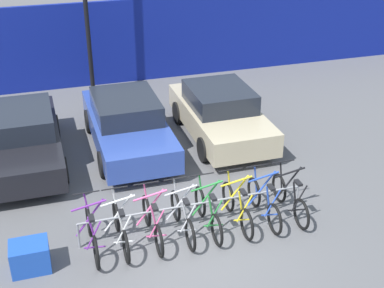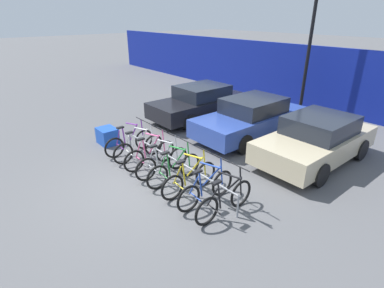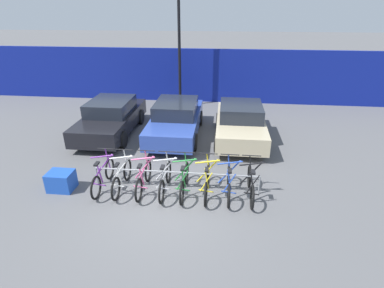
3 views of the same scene
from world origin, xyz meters
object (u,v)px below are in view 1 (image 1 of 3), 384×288
(car_black, at_px, (22,138))
(cargo_crate, at_px, (30,256))
(bicycle_blue, at_px, (264,203))
(bicycle_white, at_px, (121,229))
(bicycle_pink, at_px, (152,223))
(car_beige, at_px, (220,113))
(bicycle_yellow, at_px, (237,208))
(bicycle_purple, at_px, (92,234))
(bicycle_green, at_px, (208,213))
(car_blue, at_px, (127,123))
(bike_rack, at_px, (194,206))
(bicycle_silver, at_px, (183,218))
(bicycle_black, at_px, (290,199))

(car_black, height_order, cargo_crate, car_black)
(bicycle_blue, bearing_deg, bicycle_white, 177.66)
(bicycle_pink, xyz_separation_m, car_beige, (2.84, 3.97, 0.31))
(cargo_crate, bearing_deg, bicycle_yellow, 2.90)
(car_beige, bearing_deg, bicycle_purple, -135.40)
(bicycle_green, distance_m, car_beige, 4.32)
(bicycle_green, bearing_deg, bicycle_yellow, 2.96)
(bicycle_green, height_order, cargo_crate, bicycle_green)
(bicycle_green, xyz_separation_m, car_beige, (1.68, 3.97, 0.31))
(bicycle_purple, distance_m, cargo_crate, 1.19)
(bicycle_green, height_order, bicycle_blue, same)
(bicycle_green, xyz_separation_m, car_blue, (-0.86, 4.06, 0.31))
(bike_rack, bearing_deg, bicycle_pink, -170.64)
(bicycle_green, bearing_deg, car_blue, 104.89)
(bicycle_green, relative_size, car_black, 0.40)
(bicycle_white, distance_m, car_black, 4.36)
(bicycle_green, bearing_deg, bicycle_silver, -177.04)
(bicycle_white, xyz_separation_m, car_blue, (0.93, 4.06, 0.31))
(bicycle_green, relative_size, bicycle_black, 1.00)
(bike_rack, xyz_separation_m, bicycle_black, (2.09, -0.15, -0.12))
(bike_rack, distance_m, bicycle_blue, 1.50)
(bicycle_blue, relative_size, bicycle_black, 1.00)
(car_black, distance_m, car_beige, 5.19)
(bicycle_white, bearing_deg, bicycle_silver, -0.97)
(bicycle_blue, height_order, bicycle_black, same)
(car_black, relative_size, car_blue, 0.98)
(bicycle_green, relative_size, cargo_crate, 2.44)
(bicycle_purple, bearing_deg, car_beige, 47.21)
(cargo_crate, bearing_deg, car_blue, 58.14)
(bike_rack, xyz_separation_m, bicycle_green, (0.26, -0.15, -0.12))
(bicycle_purple, height_order, bicycle_yellow, same)
(bicycle_yellow, bearing_deg, bicycle_black, -2.87)
(bicycle_green, height_order, car_beige, car_beige)
(bicycle_blue, height_order, car_blue, car_blue)
(car_blue, bearing_deg, bicycle_green, -78.07)
(bicycle_yellow, distance_m, car_black, 5.76)
(bicycle_purple, bearing_deg, bicycle_white, 2.61)
(bicycle_white, xyz_separation_m, bicycle_silver, (1.25, 0.00, 0.00))
(bike_rack, bearing_deg, bicycle_white, -174.47)
(cargo_crate, bearing_deg, bicycle_pink, 5.09)
(bicycle_black, bearing_deg, bicycle_green, 178.59)
(bicycle_pink, bearing_deg, bicycle_black, -2.11)
(bicycle_pink, distance_m, cargo_crate, 2.37)
(bicycle_purple, distance_m, bicycle_yellow, 2.98)
(bicycle_purple, xyz_separation_m, bicycle_silver, (1.81, 0.00, 0.00))
(bike_rack, height_order, bicycle_green, bicycle_green)
(bicycle_pink, height_order, car_black, car_black)
(bicycle_green, relative_size, bicycle_blue, 1.00)
(bicycle_silver, height_order, bicycle_blue, same)
(bicycle_silver, bearing_deg, car_beige, 59.08)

